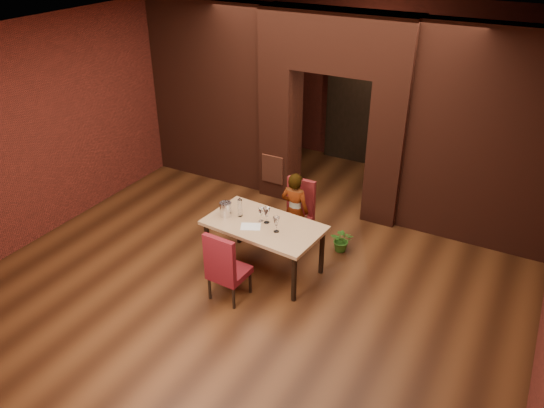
{
  "coord_description": "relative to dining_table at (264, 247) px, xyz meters",
  "views": [
    {
      "loc": [
        3.01,
        -5.55,
        4.43
      ],
      "look_at": [
        -0.03,
        0.0,
        0.94
      ],
      "focal_mm": 35.0,
      "sensor_mm": 36.0,
      "label": 1
    }
  ],
  "objects": [
    {
      "name": "rear_door_frame",
      "position": [
        -0.37,
        4.12,
        0.68
      ],
      "size": [
        1.02,
        0.04,
        2.22
      ],
      "primitive_type": "cube",
      "color": "black",
      "rests_on": "ground"
    },
    {
      "name": "wall_front",
      "position": [
        0.03,
        -3.78,
        1.23
      ],
      "size": [
        7.0,
        0.04,
        3.2
      ],
      "primitive_type": "cube",
      "color": "maroon",
      "rests_on": "ground"
    },
    {
      "name": "wing_wall_left",
      "position": [
        -2.33,
        2.22,
        1.23
      ],
      "size": [
        2.28,
        0.35,
        3.2
      ],
      "primitive_type": "cube",
      "color": "maroon",
      "rests_on": "ground"
    },
    {
      "name": "dining_table",
      "position": [
        0.0,
        0.0,
        0.0
      ],
      "size": [
        1.65,
        1.02,
        0.74
      ],
      "primitive_type": "cube",
      "rotation": [
        0.0,
        0.0,
        -0.08
      ],
      "color": "#A67E58",
      "rests_on": "ground"
    },
    {
      "name": "potted_plant",
      "position": [
        0.79,
        0.95,
        -0.18
      ],
      "size": [
        0.39,
        0.36,
        0.37
      ],
      "primitive_type": "imported",
      "rotation": [
        0.0,
        0.0,
        0.24
      ],
      "color": "#326C1D",
      "rests_on": "ground"
    },
    {
      "name": "wine_glass_a",
      "position": [
        -0.07,
        0.05,
        0.47
      ],
      "size": [
        0.08,
        0.08,
        0.2
      ],
      "primitive_type": null,
      "color": "white",
      "rests_on": "dining_table"
    },
    {
      "name": "rear_door",
      "position": [
        -0.37,
        4.16,
        0.68
      ],
      "size": [
        0.9,
        0.08,
        2.1
      ],
      "primitive_type": "cube",
      "color": "black",
      "rests_on": "ground"
    },
    {
      "name": "vent_panel",
      "position": [
        -0.92,
        1.93,
        0.18
      ],
      "size": [
        0.4,
        0.03,
        0.5
      ],
      "primitive_type": "cube",
      "color": "#A94E31",
      "rests_on": "ground"
    },
    {
      "name": "tasting_sheet",
      "position": [
        -0.12,
        -0.15,
        0.37
      ],
      "size": [
        0.32,
        0.29,
        0.0
      ],
      "primitive_type": "cube",
      "rotation": [
        0.0,
        0.0,
        0.46
      ],
      "color": "silver",
      "rests_on": "dining_table"
    },
    {
      "name": "pillar_left",
      "position": [
        -0.92,
        2.22,
        0.78
      ],
      "size": [
        0.55,
        0.55,
        2.3
      ],
      "primitive_type": "cube",
      "color": "maroon",
      "rests_on": "ground"
    },
    {
      "name": "wine_glass_c",
      "position": [
        0.24,
        -0.09,
        0.48
      ],
      "size": [
        0.09,
        0.09,
        0.22
      ],
      "primitive_type": null,
      "color": "silver",
      "rests_on": "dining_table"
    },
    {
      "name": "wall_left",
      "position": [
        -3.47,
        0.22,
        1.23
      ],
      "size": [
        0.04,
        8.0,
        3.2
      ],
      "primitive_type": "cube",
      "color": "maroon",
      "rests_on": "ground"
    },
    {
      "name": "chair_near",
      "position": [
        -0.1,
        -0.73,
        0.13
      ],
      "size": [
        0.47,
        0.47,
        0.99
      ],
      "primitive_type": "cube",
      "rotation": [
        0.0,
        0.0,
        3.09
      ],
      "color": "maroon",
      "rests_on": "ground"
    },
    {
      "name": "wine_bucket",
      "position": [
        -0.57,
        -0.06,
        0.47
      ],
      "size": [
        0.17,
        0.17,
        0.2
      ],
      "primitive_type": "cylinder",
      "color": "silver",
      "rests_on": "dining_table"
    },
    {
      "name": "wing_wall_right",
      "position": [
        2.39,
        2.22,
        1.23
      ],
      "size": [
        2.28,
        0.35,
        3.2
      ],
      "primitive_type": "cube",
      "color": "maroon",
      "rests_on": "ground"
    },
    {
      "name": "water_bottle",
      "position": [
        -0.39,
        0.03,
        0.51
      ],
      "size": [
        0.06,
        0.06,
        0.28
      ],
      "primitive_type": "cylinder",
      "color": "silver",
      "rests_on": "dining_table"
    },
    {
      "name": "ceiling",
      "position": [
        0.03,
        0.22,
        2.83
      ],
      "size": [
        7.0,
        8.0,
        0.04
      ],
      "primitive_type": "cube",
      "color": "silver",
      "rests_on": "ground"
    },
    {
      "name": "floor",
      "position": [
        0.03,
        0.22,
        -0.37
      ],
      "size": [
        8.0,
        8.0,
        0.0
      ],
      "primitive_type": "plane",
      "color": "#4C2813",
      "rests_on": "ground"
    },
    {
      "name": "pillar_right",
      "position": [
        0.98,
        2.22,
        0.78
      ],
      "size": [
        0.55,
        0.55,
        2.3
      ],
      "primitive_type": "cube",
      "color": "maroon",
      "rests_on": "ground"
    },
    {
      "name": "lintel",
      "position": [
        0.03,
        2.22,
        2.38
      ],
      "size": [
        2.45,
        0.55,
        0.9
      ],
      "primitive_type": "cube",
      "color": "maroon",
      "rests_on": "ground"
    },
    {
      "name": "chair_far",
      "position": [
        0.06,
        0.84,
        0.12
      ],
      "size": [
        0.45,
        0.45,
        0.98
      ],
      "primitive_type": "cube",
      "rotation": [
        0.0,
        0.0,
        0.0
      ],
      "color": "maroon",
      "rests_on": "ground"
    },
    {
      "name": "person_seated",
      "position": [
        0.1,
        0.75,
        0.23
      ],
      "size": [
        0.44,
        0.29,
        1.2
      ],
      "primitive_type": "imported",
      "rotation": [
        0.0,
        0.0,
        3.14
      ],
      "color": "white",
      "rests_on": "ground"
    },
    {
      "name": "wall_back",
      "position": [
        0.03,
        4.22,
        1.23
      ],
      "size": [
        7.0,
        0.04,
        3.2
      ],
      "primitive_type": "cube",
      "color": "maroon",
      "rests_on": "ground"
    },
    {
      "name": "wine_glass_b",
      "position": [
        0.02,
        0.05,
        0.48
      ],
      "size": [
        0.09,
        0.09,
        0.23
      ],
      "primitive_type": null,
      "color": "white",
      "rests_on": "dining_table"
    }
  ]
}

